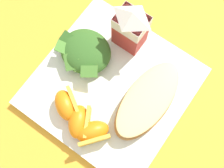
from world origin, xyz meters
TOP-DOWN VIEW (x-y plane):
  - ground at (0.00, 0.00)m, footprint 3.00×3.00m
  - white_plate at (0.00, 0.00)m, footprint 0.28×0.28m
  - cheesy_pizza_bread at (0.07, 0.01)m, footprint 0.09×0.17m
  - green_salad_pile at (-0.08, 0.02)m, footprint 0.11×0.10m
  - milk_carton at (-0.03, 0.10)m, footprint 0.06×0.05m
  - orange_wedge_front at (-0.04, -0.08)m, footprint 0.07×0.06m
  - orange_wedge_middle at (-0.01, -0.09)m, footprint 0.06×0.07m
  - orange_wedge_rear at (0.03, -0.09)m, footprint 0.07×0.07m

SIDE VIEW (x-z plane):
  - ground at x=0.00m, z-range 0.00..0.00m
  - white_plate at x=0.00m, z-range 0.00..0.02m
  - cheesy_pizza_bread at x=0.07m, z-range 0.02..0.05m
  - orange_wedge_front at x=-0.04m, z-range 0.02..0.06m
  - orange_wedge_middle at x=-0.01m, z-range 0.02..0.06m
  - orange_wedge_rear at x=0.03m, z-range 0.02..0.06m
  - green_salad_pile at x=-0.08m, z-range 0.02..0.06m
  - milk_carton at x=-0.03m, z-range 0.02..0.13m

